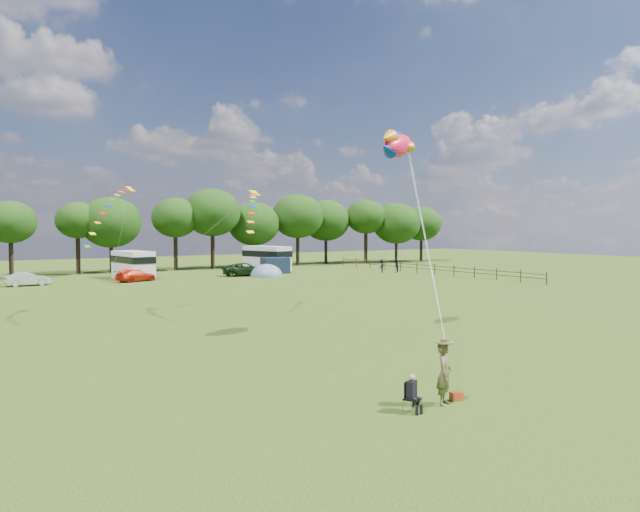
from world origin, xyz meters
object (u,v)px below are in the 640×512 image
tent_orange (130,280)px  camp_chair (411,389)px  campervan_d (267,258)px  car_c (136,276)px  walker_b (382,266)px  tent_greyblue (266,276)px  fish_kite (396,145)px  car_d (246,269)px  kite_flyer (444,374)px  campervan_c (133,264)px  car_b (28,279)px  walker_a (396,266)px

tent_orange → camp_chair: bearing=-96.9°
campervan_d → tent_orange: bearing=86.7°
car_c → camp_chair: bearing=154.6°
walker_b → tent_greyblue: bearing=-37.1°
car_c → fish_kite: size_ratio=1.17×
car_c → car_d: car_d is taller
tent_orange → kite_flyer: size_ratio=1.82×
campervan_c → walker_b: bearing=-112.0°
campervan_d → fish_kite: (-15.31, -42.49, 8.09)m
car_c → camp_chair: 48.22m
campervan_d → tent_greyblue: 8.43m
campervan_c → kite_flyer: (-5.44, -51.30, -0.59)m
car_b → kite_flyer: size_ratio=1.85×
fish_kite → walker_b: size_ratio=2.14×
campervan_c → tent_greyblue: bearing=-117.5°
camp_chair → kite_flyer: bearing=-23.9°
car_d → tent_orange: size_ratio=1.49×
fish_kite → campervan_c: bearing=66.8°
campervan_d → tent_orange: size_ratio=1.88×
kite_flyer → campervan_c: bearing=47.0°
campervan_c → walker_b: (27.13, -7.69, -0.76)m
tent_orange → car_b: bearing=-174.7°
car_b → camp_chair: 49.01m
camp_chair → car_b: bearing=70.1°
car_c → tent_greyblue: (13.80, -1.64, -0.58)m
walker_a → kite_flyer: bearing=10.3°
tent_orange → fish_kite: fish_kite is taller
car_d → walker_a: walker_a is taller
kite_flyer → camp_chair: kite_flyer is taller
car_d → campervan_d: 7.74m
tent_greyblue → walker_b: (14.06, -2.58, 0.78)m
campervan_c → tent_greyblue: size_ratio=1.56×
campervan_c → walker_a: size_ratio=4.03×
car_d → campervan_d: bearing=-32.8°
car_c → kite_flyer: bearing=156.2°
tent_orange → walker_b: bearing=-12.5°
campervan_d → car_d: bearing=119.5°
car_c → car_d: (12.30, 0.23, 0.12)m
kite_flyer → fish_kite: (7.19, 10.96, 8.75)m
kite_flyer → walker_a: (34.08, 42.76, -0.21)m
tent_orange → tent_greyblue: 14.29m
camp_chair → campervan_d: bearing=41.7°
car_b → walker_a: 39.58m
campervan_c → tent_orange: 2.29m
car_b → campervan_c: bearing=-80.6°
tent_orange → campervan_c: bearing=63.6°
car_c → tent_greyblue: tent_greyblue is taller
tent_greyblue → walker_a: bearing=-12.4°
kite_flyer → fish_kite: 15.76m
tent_greyblue → walker_b: size_ratio=2.47×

